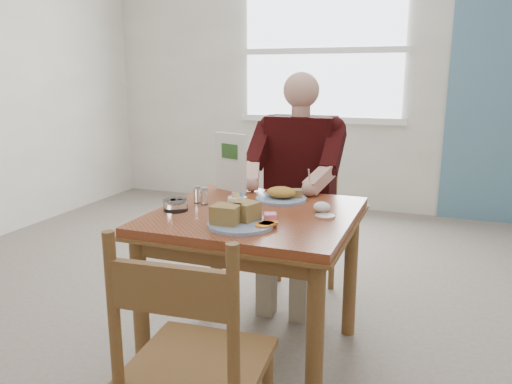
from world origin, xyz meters
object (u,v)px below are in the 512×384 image
at_px(chair_near, 193,369).
at_px(diner, 297,171).
at_px(far_plate, 282,195).
at_px(table, 255,234).
at_px(near_plate, 239,218).
at_px(chair_far, 300,221).

height_order(chair_near, diner, diner).
bearing_deg(far_plate, table, -102.45).
relative_size(table, chair_near, 0.97).
distance_m(table, near_plate, 0.28).
height_order(chair_far, far_plate, chair_far).
relative_size(chair_near, far_plate, 2.93).
bearing_deg(chair_far, diner, -89.99).
xyz_separation_m(diner, far_plate, (0.05, -0.47, -0.03)).
bearing_deg(chair_far, near_plate, -89.09).
xyz_separation_m(table, chair_far, (0.00, 0.80, -0.16)).
relative_size(table, near_plate, 2.95).
bearing_deg(table, chair_near, -82.28).
relative_size(diner, near_plate, 4.44).
bearing_deg(table, near_plate, -86.03).
bearing_deg(table, chair_far, 90.00).
bearing_deg(chair_far, table, -90.00).
xyz_separation_m(chair_far, diner, (0.00, -0.09, 0.33)).
xyz_separation_m(chair_near, near_plate, (-0.10, 0.63, 0.31)).
bearing_deg(diner, far_plate, -83.46).
relative_size(diner, far_plate, 4.28).
bearing_deg(table, far_plate, 77.55).
xyz_separation_m(chair_near, diner, (-0.12, 1.57, 0.33)).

